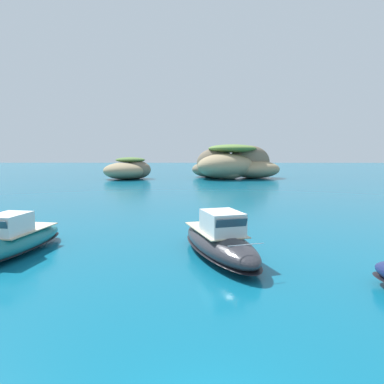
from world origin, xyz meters
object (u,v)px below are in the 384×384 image
at_px(motorboat_charcoal, 219,241).
at_px(islet_large, 232,165).
at_px(islet_small, 129,170).
at_px(motorboat_teal, 14,240).

bearing_deg(motorboat_charcoal, islet_large, 83.39).
relative_size(islet_large, motorboat_charcoal, 2.52).
height_order(islet_small, motorboat_teal, islet_small).
bearing_deg(motorboat_teal, islet_small, 94.45).
xyz_separation_m(islet_small, motorboat_teal, (4.58, -58.84, -1.11)).
xyz_separation_m(islet_small, motorboat_charcoal, (16.71, -59.14, -1.04)).
xyz_separation_m(islet_large, islet_small, (-23.91, -2.93, -1.26)).
distance_m(motorboat_charcoal, motorboat_teal, 12.13).
height_order(islet_large, motorboat_charcoal, islet_large).
xyz_separation_m(islet_large, motorboat_teal, (-19.33, -61.77, -2.37)).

